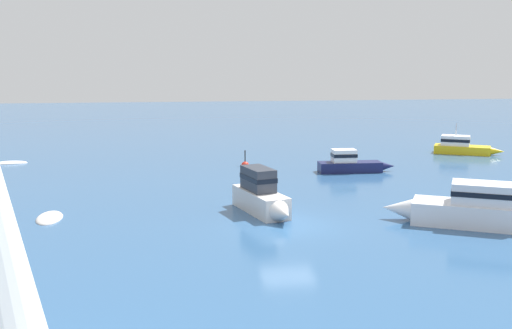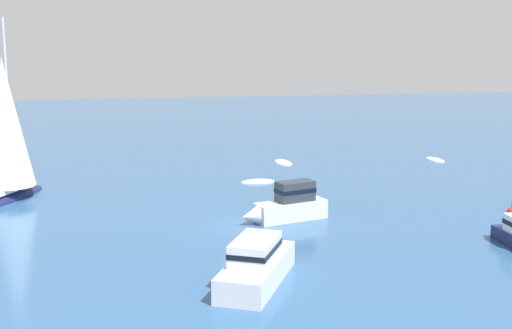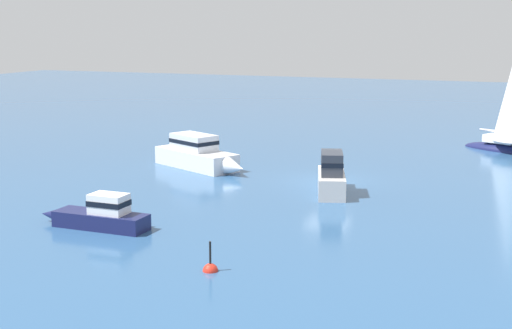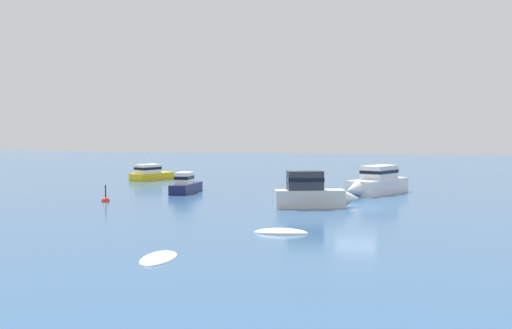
# 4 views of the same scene
# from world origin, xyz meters

# --- Properties ---
(ground_plane) EXTENTS (160.00, 160.00, 0.00)m
(ground_plane) POSITION_xyz_m (0.00, 0.00, 0.00)
(ground_plane) COLOR #2D5684
(dinghy) EXTENTS (1.46, 3.06, 0.36)m
(dinghy) POSITION_xyz_m (-6.35, -18.54, 0.00)
(dinghy) COLOR silver
(dinghy) RESTS_ON ground
(cabin_cruiser) EXTENTS (5.39, 2.71, 2.26)m
(cabin_cruiser) POSITION_xyz_m (-2.56, -0.88, 0.90)
(cabin_cruiser) COLOR silver
(cabin_cruiser) RESTS_ON ground
(skiff) EXTENTS (2.61, 1.30, 0.46)m
(skiff) POSITION_xyz_m (-2.82, -11.36, 0.00)
(skiff) COLOR silver
(skiff) RESTS_ON ground
(launch) EXTENTS (3.49, 5.28, 2.46)m
(launch) POSITION_xyz_m (-19.67, 17.80, 0.60)
(launch) COLOR yellow
(launch) RESTS_ON ground
(launch_1) EXTENTS (1.36, 5.31, 1.57)m
(launch_1) POSITION_xyz_m (-12.97, 6.69, 0.59)
(launch_1) COLOR #191E4C
(launch_1) RESTS_ON ground
(motor_cruiser) EXTENTS (4.71, 7.35, 2.07)m
(motor_cruiser) POSITION_xyz_m (0.99, 8.59, 0.84)
(motor_cruiser) COLOR white
(motor_cruiser) RESTS_ON ground
(channel_buoy) EXTENTS (0.57, 0.57, 1.39)m
(channel_buoy) POSITION_xyz_m (-16.42, -0.24, 0.02)
(channel_buoy) COLOR red
(channel_buoy) RESTS_ON ground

